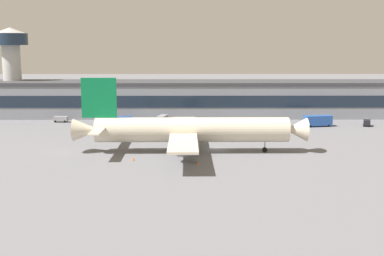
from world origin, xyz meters
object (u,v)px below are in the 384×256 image
pushback_tractor (208,121)px  traffic_cone_1 (198,163)px  belt_loader (122,119)px  follow_me_car (61,119)px  traffic_cone_0 (133,159)px  airliner (188,130)px  fuel_truck (318,120)px  control_tower (11,61)px  baggage_tug (367,123)px  crew_van (163,119)px

pushback_tractor → traffic_cone_1: 52.41m
belt_loader → pushback_tractor: (27.25, -4.55, -0.10)m
follow_me_car → traffic_cone_0: follow_me_car is taller
airliner → fuel_truck: bearing=42.6°
airliner → fuel_truck: size_ratio=6.13×
fuel_truck → traffic_cone_0: fuel_truck is taller
control_tower → baggage_tug: 120.09m
control_tower → fuel_truck: control_tower is taller
control_tower → pushback_tractor: control_tower is taller
fuel_truck → traffic_cone_0: bearing=-138.9°
belt_loader → traffic_cone_0: size_ratio=10.45×
pushback_tractor → crew_van: crew_van is taller
traffic_cone_1 → belt_loader: bearing=112.1°
baggage_tug → follow_me_car: size_ratio=0.90×
follow_me_car → pushback_tractor: 47.41m
control_tower → follow_me_car: bearing=-40.0°
follow_me_car → traffic_cone_0: size_ratio=7.05×
airliner → control_tower: control_tower is taller
airliner → follow_me_car: airliner is taller
follow_me_car → baggage_tug: bearing=-5.1°
baggage_tug → traffic_cone_1: baggage_tug is taller
pushback_tractor → traffic_cone_1: bearing=-94.6°
traffic_cone_0 → crew_van: bearing=85.8°
traffic_cone_0 → traffic_cone_1: (13.83, -3.69, 0.02)m
belt_loader → pushback_tractor: size_ratio=1.32×
fuel_truck → traffic_cone_0: (-51.21, -44.70, -1.56)m
belt_loader → pushback_tractor: bearing=-9.5°
follow_me_car → fuel_truck: 80.83m
baggage_tug → traffic_cone_1: (-52.40, -48.99, -0.75)m
fuel_truck → follow_me_car: bearing=173.5°
follow_me_car → crew_van: bearing=-4.5°
control_tower → traffic_cone_1: size_ratio=45.15×
airliner → follow_me_car: size_ratio=11.94×
control_tower → fuel_truck: 105.68m
airliner → baggage_tug: bearing=34.1°
airliner → crew_van: bearing=100.7°
control_tower → follow_me_car: (20.59, -17.25, -17.91)m
baggage_tug → fuel_truck: 15.05m
crew_van → traffic_cone_0: size_ratio=8.76×
belt_loader → follow_me_car: bearing=177.9°
belt_loader → traffic_cone_1: bearing=-67.9°
airliner → control_tower: size_ratio=1.77×
crew_van → fuel_truck: (47.49, -6.55, 0.42)m
airliner → traffic_cone_1: size_ratio=80.06×
baggage_tug → traffic_cone_0: 80.24m
belt_loader → traffic_cone_1: 61.29m
traffic_cone_0 → fuel_truck: bearing=41.1°
crew_van → belt_loader: bearing=171.9°
airliner → follow_me_car: 61.22m
crew_van → traffic_cone_0: bearing=-94.2°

